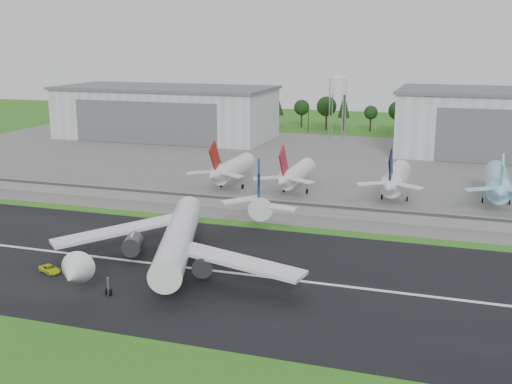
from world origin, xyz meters
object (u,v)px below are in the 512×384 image
(main_airliner, at_px, (177,244))
(ground_vehicle, at_px, (50,269))
(parked_jet_red_a, at_px, (230,169))
(parked_jet_red_b, at_px, (294,174))
(parked_jet_navy, at_px, (395,180))
(parked_jet_skyblue, at_px, (498,182))

(main_airliner, height_order, ground_vehicle, main_airliner)
(ground_vehicle, bearing_deg, parked_jet_red_a, 18.09)
(parked_jet_red_b, bearing_deg, parked_jet_navy, 0.15)
(ground_vehicle, relative_size, parked_jet_red_a, 0.17)
(parked_jet_red_a, relative_size, parked_jet_navy, 1.00)
(main_airliner, xyz_separation_m, parked_jet_navy, (34.50, 67.00, 1.44))
(parked_jet_navy, bearing_deg, parked_jet_skyblue, 10.56)
(parked_jet_skyblue, bearing_deg, parked_jet_navy, -169.44)
(parked_jet_red_b, xyz_separation_m, parked_jet_skyblue, (55.57, 5.09, 0.46))
(parked_jet_red_b, relative_size, parked_jet_navy, 1.00)
(parked_jet_red_a, height_order, parked_jet_red_b, parked_jet_red_a)
(parked_jet_red_b, bearing_deg, parked_jet_red_a, 179.87)
(main_airliner, height_order, parked_jet_red_b, main_airliner)
(parked_jet_red_a, bearing_deg, parked_jet_navy, 0.04)
(ground_vehicle, bearing_deg, parked_jet_skyblue, -21.32)
(parked_jet_navy, height_order, parked_jet_skyblue, parked_jet_skyblue)
(main_airliner, bearing_deg, parked_jet_navy, -136.29)
(parked_jet_red_a, xyz_separation_m, parked_jet_red_b, (19.98, -0.04, -0.24))
(parked_jet_red_a, height_order, parked_jet_skyblue, parked_jet_skyblue)
(main_airliner, height_order, parked_jet_skyblue, main_airliner)
(main_airliner, xyz_separation_m, ground_vehicle, (-22.32, -10.48, -4.07))
(parked_jet_red_b, height_order, parked_jet_navy, parked_jet_navy)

